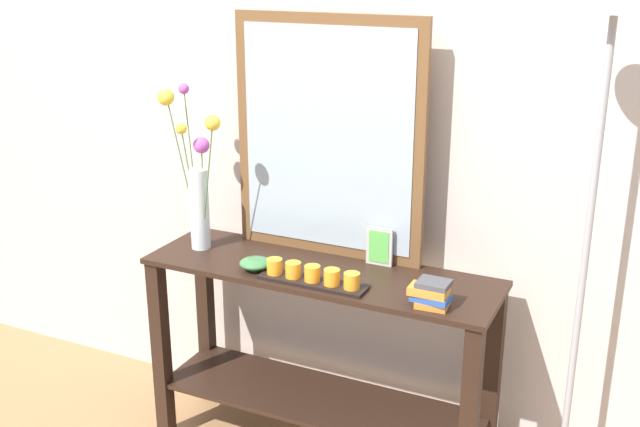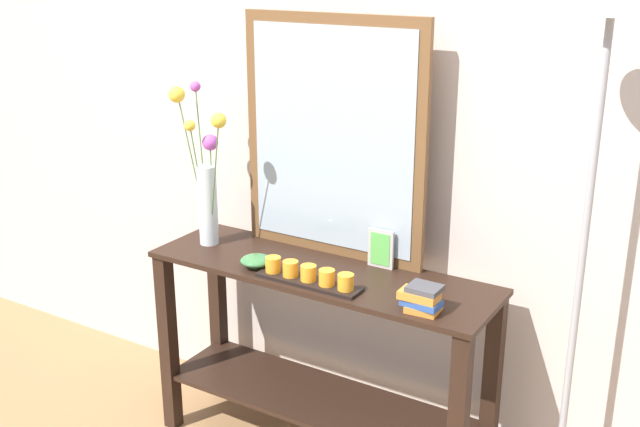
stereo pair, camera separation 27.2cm
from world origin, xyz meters
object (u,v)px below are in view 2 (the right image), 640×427
(console_table, at_px, (320,342))
(book_stack, at_px, (422,299))
(mirror_leaning, at_px, (333,139))
(floor_lamp, at_px, (591,187))
(candle_tray, at_px, (308,276))
(picture_frame_small, at_px, (381,249))
(decorative_bowl, at_px, (256,261))
(tall_vase_left, at_px, (206,178))

(console_table, xyz_separation_m, book_stack, (0.46, -0.12, 0.34))
(mirror_leaning, xyz_separation_m, floor_lamp, (0.94, -0.12, -0.01))
(candle_tray, height_order, floor_lamp, floor_lamp)
(picture_frame_small, bearing_deg, floor_lamp, -6.64)
(decorative_bowl, bearing_deg, picture_frame_small, 31.48)
(picture_frame_small, relative_size, floor_lamp, 0.08)
(console_table, height_order, picture_frame_small, picture_frame_small)
(mirror_leaning, distance_m, floor_lamp, 0.95)
(decorative_bowl, relative_size, floor_lamp, 0.06)
(console_table, xyz_separation_m, picture_frame_small, (0.18, 0.13, 0.37))
(candle_tray, distance_m, decorative_bowl, 0.24)
(candle_tray, distance_m, floor_lamp, 0.97)
(console_table, bearing_deg, tall_vase_left, 179.89)
(picture_frame_small, bearing_deg, tall_vase_left, -169.25)
(mirror_leaning, bearing_deg, console_table, -74.34)
(console_table, height_order, book_stack, book_stack)
(console_table, distance_m, picture_frame_small, 0.43)
(tall_vase_left, height_order, candle_tray, tall_vase_left)
(console_table, distance_m, book_stack, 0.58)
(picture_frame_small, relative_size, book_stack, 1.07)
(mirror_leaning, height_order, tall_vase_left, mirror_leaning)
(tall_vase_left, bearing_deg, candle_tray, -13.22)
(floor_lamp, bearing_deg, decorative_bowl, -172.13)
(picture_frame_small, bearing_deg, console_table, -143.14)
(console_table, height_order, mirror_leaning, mirror_leaning)
(mirror_leaning, relative_size, picture_frame_small, 6.17)
(candle_tray, height_order, picture_frame_small, picture_frame_small)
(console_table, relative_size, decorative_bowl, 11.35)
(picture_frame_small, distance_m, book_stack, 0.38)
(mirror_leaning, relative_size, floor_lamp, 0.49)
(tall_vase_left, bearing_deg, mirror_leaning, 19.30)
(tall_vase_left, distance_m, decorative_bowl, 0.40)
(picture_frame_small, distance_m, decorative_bowl, 0.46)
(book_stack, bearing_deg, mirror_leaning, 150.01)
(tall_vase_left, distance_m, book_stack, 1.01)
(console_table, height_order, floor_lamp, floor_lamp)
(picture_frame_small, bearing_deg, mirror_leaning, 171.60)
(decorative_bowl, bearing_deg, book_stack, -1.77)
(tall_vase_left, bearing_deg, decorative_bowl, -18.80)
(picture_frame_small, height_order, floor_lamp, floor_lamp)
(tall_vase_left, xyz_separation_m, floor_lamp, (1.41, 0.05, 0.17))
(mirror_leaning, relative_size, decorative_bowl, 7.72)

